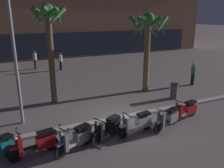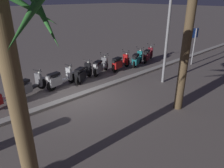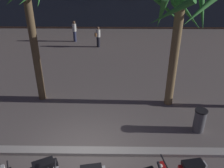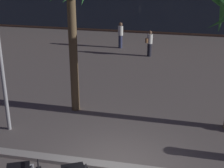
{
  "view_description": "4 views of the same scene",
  "coord_description": "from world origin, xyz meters",
  "views": [
    {
      "loc": [
        -4.68,
        -9.07,
        4.88
      ],
      "look_at": [
        0.24,
        1.67,
        1.34
      ],
      "focal_mm": 36.65,
      "sensor_mm": 36.0,
      "label": 1
    },
    {
      "loc": [
        4.65,
        7.6,
        4.32
      ],
      "look_at": [
        -0.46,
        1.95,
        1.09
      ],
      "focal_mm": 33.46,
      "sensor_mm": 36.0,
      "label": 2
    },
    {
      "loc": [
        1.02,
        -5.95,
        5.79
      ],
      "look_at": [
        0.89,
        3.14,
        1.13
      ],
      "focal_mm": 37.17,
      "sensor_mm": 36.0,
      "label": 3
    },
    {
      "loc": [
        1.56,
        -8.27,
        6.22
      ],
      "look_at": [
        -1.02,
        3.98,
        1.18
      ],
      "focal_mm": 54.05,
      "sensor_mm": 36.0,
      "label": 4
    }
  ],
  "objects": [
    {
      "name": "pedestrian_strolling_near_curb",
      "position": [
        -2.42,
        13.35,
        0.92
      ],
      "size": [
        0.34,
        0.34,
        1.73
      ],
      "color": "#2D3351",
      "rests_on": "ground"
    },
    {
      "name": "palm_tree_mid_walkway",
      "position": [
        -2.51,
        3.78,
        4.18
      ],
      "size": [
        2.07,
        2.07,
        5.5
      ],
      "color": "brown",
      "rests_on": "ground"
    },
    {
      "name": "curb_strip",
      "position": [
        0.0,
        0.12,
        0.06
      ],
      "size": [
        60.0,
        0.36,
        0.12
      ],
      "primitive_type": "cube",
      "color": "#BCB7AD",
      "rests_on": "ground"
    },
    {
      "name": "pedestrian_window_shopping",
      "position": [
        -0.33,
        11.86,
        0.86
      ],
      "size": [
        0.44,
        0.41,
        1.62
      ],
      "color": "black",
      "rests_on": "ground"
    }
  ]
}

